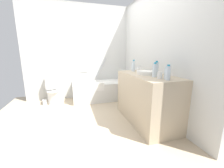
{
  "coord_description": "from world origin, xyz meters",
  "views": [
    {
      "loc": [
        -0.32,
        -2.62,
        1.26
      ],
      "look_at": [
        0.54,
        0.28,
        0.59
      ],
      "focal_mm": 22.44,
      "sensor_mm": 36.0,
      "label": 1
    }
  ],
  "objects_px": {
    "toilet": "(53,90)",
    "water_bottle_1": "(168,73)",
    "water_bottle_0": "(155,70)",
    "water_bottle_3": "(133,67)",
    "sink_faucet": "(156,72)",
    "drinking_glass_2": "(160,75)",
    "water_bottle_4": "(166,73)",
    "sink_basin": "(147,73)",
    "drinking_glass_1": "(139,71)",
    "drinking_glass_0": "(139,69)",
    "toilet_paper_roll": "(45,102)",
    "water_bottle_2": "(156,69)",
    "water_bottle_5": "(134,66)",
    "bathtub": "(102,90)"
  },
  "relations": [
    {
      "from": "water_bottle_5",
      "to": "water_bottle_2",
      "type": "bearing_deg",
      "value": -81.81
    },
    {
      "from": "water_bottle_0",
      "to": "water_bottle_4",
      "type": "relative_size",
      "value": 1.26
    },
    {
      "from": "sink_faucet",
      "to": "toilet_paper_roll",
      "type": "relative_size",
      "value": 1.15
    },
    {
      "from": "water_bottle_0",
      "to": "water_bottle_3",
      "type": "height_order",
      "value": "water_bottle_0"
    },
    {
      "from": "sink_basin",
      "to": "drinking_glass_0",
      "type": "height_order",
      "value": "drinking_glass_0"
    },
    {
      "from": "toilet",
      "to": "water_bottle_1",
      "type": "height_order",
      "value": "water_bottle_1"
    },
    {
      "from": "toilet",
      "to": "water_bottle_1",
      "type": "distance_m",
      "value": 2.82
    },
    {
      "from": "water_bottle_1",
      "to": "water_bottle_2",
      "type": "xyz_separation_m",
      "value": [
        0.04,
        0.34,
        0.01
      ]
    },
    {
      "from": "water_bottle_0",
      "to": "toilet_paper_roll",
      "type": "xyz_separation_m",
      "value": [
        -1.94,
        1.7,
        -0.93
      ]
    },
    {
      "from": "water_bottle_1",
      "to": "toilet_paper_roll",
      "type": "xyz_separation_m",
      "value": [
        -1.97,
        1.99,
        -0.93
      ]
    },
    {
      "from": "drinking_glass_2",
      "to": "sink_faucet",
      "type": "bearing_deg",
      "value": 61.77
    },
    {
      "from": "water_bottle_3",
      "to": "drinking_glass_1",
      "type": "xyz_separation_m",
      "value": [
        -0.02,
        -0.28,
        -0.05
      ]
    },
    {
      "from": "water_bottle_2",
      "to": "water_bottle_0",
      "type": "bearing_deg",
      "value": -139.57
    },
    {
      "from": "drinking_glass_2",
      "to": "bathtub",
      "type": "bearing_deg",
      "value": 103.53
    },
    {
      "from": "sink_faucet",
      "to": "water_bottle_2",
      "type": "bearing_deg",
      "value": -125.04
    },
    {
      "from": "water_bottle_2",
      "to": "drinking_glass_1",
      "type": "height_order",
      "value": "water_bottle_2"
    },
    {
      "from": "water_bottle_0",
      "to": "bathtub",
      "type": "bearing_deg",
      "value": 104.84
    },
    {
      "from": "water_bottle_4",
      "to": "drinking_glass_0",
      "type": "bearing_deg",
      "value": 91.91
    },
    {
      "from": "sink_basin",
      "to": "toilet_paper_roll",
      "type": "distance_m",
      "value": 2.57
    },
    {
      "from": "sink_basin",
      "to": "water_bottle_1",
      "type": "xyz_separation_m",
      "value": [
        0.0,
        -0.57,
        0.07
      ]
    },
    {
      "from": "water_bottle_1",
      "to": "toilet_paper_roll",
      "type": "distance_m",
      "value": 2.95
    },
    {
      "from": "sink_faucet",
      "to": "drinking_glass_2",
      "type": "distance_m",
      "value": 0.49
    },
    {
      "from": "sink_faucet",
      "to": "water_bottle_5",
      "type": "bearing_deg",
      "value": 120.24
    },
    {
      "from": "sink_basin",
      "to": "drinking_glass_2",
      "type": "height_order",
      "value": "drinking_glass_2"
    },
    {
      "from": "water_bottle_5",
      "to": "drinking_glass_1",
      "type": "relative_size",
      "value": 2.99
    },
    {
      "from": "water_bottle_0",
      "to": "water_bottle_4",
      "type": "height_order",
      "value": "water_bottle_0"
    },
    {
      "from": "sink_basin",
      "to": "water_bottle_3",
      "type": "height_order",
      "value": "water_bottle_3"
    },
    {
      "from": "sink_faucet",
      "to": "drinking_glass_2",
      "type": "relative_size",
      "value": 1.49
    },
    {
      "from": "water_bottle_2",
      "to": "drinking_glass_2",
      "type": "height_order",
      "value": "water_bottle_2"
    },
    {
      "from": "water_bottle_3",
      "to": "water_bottle_5",
      "type": "height_order",
      "value": "water_bottle_5"
    },
    {
      "from": "toilet_paper_roll",
      "to": "water_bottle_2",
      "type": "bearing_deg",
      "value": -39.4
    },
    {
      "from": "sink_basin",
      "to": "drinking_glass_0",
      "type": "distance_m",
      "value": 0.32
    },
    {
      "from": "toilet",
      "to": "water_bottle_0",
      "type": "bearing_deg",
      "value": 42.02
    },
    {
      "from": "drinking_glass_0",
      "to": "drinking_glass_2",
      "type": "bearing_deg",
      "value": -93.25
    },
    {
      "from": "water_bottle_1",
      "to": "drinking_glass_2",
      "type": "xyz_separation_m",
      "value": [
        -0.03,
        0.14,
        -0.05
      ]
    },
    {
      "from": "drinking_glass_0",
      "to": "water_bottle_4",
      "type": "bearing_deg",
      "value": -88.09
    },
    {
      "from": "toilet",
      "to": "water_bottle_5",
      "type": "bearing_deg",
      "value": 55.59
    },
    {
      "from": "drinking_glass_0",
      "to": "drinking_glass_1",
      "type": "bearing_deg",
      "value": -119.68
    },
    {
      "from": "toilet",
      "to": "water_bottle_5",
      "type": "relative_size",
      "value": 2.97
    },
    {
      "from": "toilet",
      "to": "drinking_glass_0",
      "type": "relative_size",
      "value": 6.78
    },
    {
      "from": "drinking_glass_1",
      "to": "drinking_glass_2",
      "type": "distance_m",
      "value": 0.66
    },
    {
      "from": "water_bottle_0",
      "to": "water_bottle_1",
      "type": "height_order",
      "value": "water_bottle_0"
    },
    {
      "from": "sink_basin",
      "to": "water_bottle_2",
      "type": "distance_m",
      "value": 0.25
    },
    {
      "from": "sink_basin",
      "to": "water_bottle_4",
      "type": "height_order",
      "value": "water_bottle_4"
    },
    {
      "from": "water_bottle_3",
      "to": "toilet_paper_roll",
      "type": "height_order",
      "value": "water_bottle_3"
    },
    {
      "from": "drinking_glass_0",
      "to": "water_bottle_3",
      "type": "bearing_deg",
      "value": 100.21
    },
    {
      "from": "water_bottle_4",
      "to": "toilet_paper_roll",
      "type": "bearing_deg",
      "value": 136.33
    },
    {
      "from": "water_bottle_2",
      "to": "toilet_paper_roll",
      "type": "height_order",
      "value": "water_bottle_2"
    },
    {
      "from": "water_bottle_1",
      "to": "water_bottle_3",
      "type": "distance_m",
      "value": 1.08
    },
    {
      "from": "sink_faucet",
      "to": "drinking_glass_0",
      "type": "height_order",
      "value": "drinking_glass_0"
    }
  ]
}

